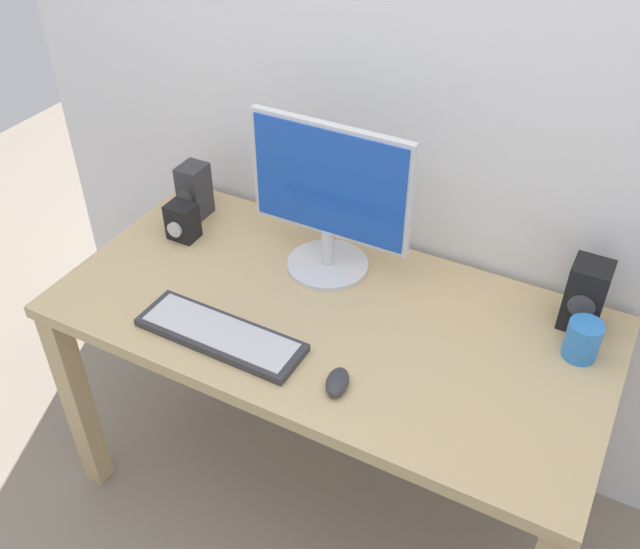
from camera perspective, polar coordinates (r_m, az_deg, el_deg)
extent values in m
plane|color=gray|center=(2.51, 0.62, -16.49)|extent=(6.00, 6.00, 0.00)
cube|color=tan|center=(1.94, 0.77, -3.48)|extent=(1.50, 0.75, 0.04)
cube|color=tan|center=(2.37, -18.86, -9.66)|extent=(0.07, 0.07, 0.74)
cube|color=tan|center=(2.71, -9.43, -0.75)|extent=(0.07, 0.07, 0.74)
cube|color=tan|center=(2.34, 20.60, -11.05)|extent=(0.07, 0.07, 0.74)
cylinder|color=silver|center=(2.08, 0.62, 0.79)|extent=(0.24, 0.24, 0.02)
cylinder|color=silver|center=(2.04, 0.64, 2.22)|extent=(0.04, 0.04, 0.11)
cube|color=silver|center=(1.93, 0.84, 7.51)|extent=(0.47, 0.02, 0.34)
cube|color=blue|center=(1.92, 0.65, 7.32)|extent=(0.45, 0.01, 0.31)
cube|color=#333338|center=(1.86, -7.99, -4.82)|extent=(0.46, 0.15, 0.02)
cube|color=silver|center=(1.86, -8.03, -4.55)|extent=(0.42, 0.12, 0.00)
ellipsoid|color=#333338|center=(1.72, 1.41, -8.63)|extent=(0.08, 0.11, 0.03)
cube|color=black|center=(1.96, 20.54, -1.57)|extent=(0.10, 0.10, 0.20)
cylinder|color=#3F3F44|center=(1.91, 20.24, -2.44)|extent=(0.07, 0.00, 0.07)
cube|color=#333338|center=(2.30, -10.05, 6.64)|extent=(0.08, 0.09, 0.18)
cylinder|color=#3F3F44|center=(2.27, -10.75, 6.07)|extent=(0.05, 0.00, 0.05)
cube|color=black|center=(2.22, -10.98, 4.21)|extent=(0.09, 0.07, 0.12)
cylinder|color=silver|center=(2.19, -11.60, 3.55)|extent=(0.05, 0.01, 0.05)
cylinder|color=#337FD8|center=(1.89, 20.34, -4.95)|extent=(0.09, 0.09, 0.11)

